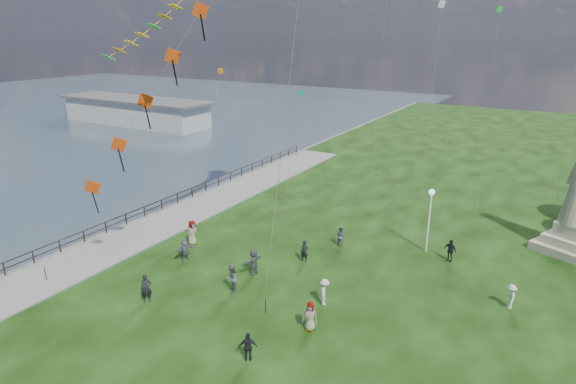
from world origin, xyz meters
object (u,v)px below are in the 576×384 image
Objects in this scene: person_2 at (324,292)px; person_6 at (305,251)px; person_10 at (192,233)px; person_11 at (253,262)px; lamppost at (430,207)px; person_7 at (341,236)px; person_0 at (146,288)px; pier_pavilion at (135,111)px; person_3 at (248,347)px; person_1 at (232,279)px; person_9 at (450,250)px; person_4 at (310,316)px; person_5 at (185,249)px; person_8 at (511,297)px.

person_2 reaches higher than person_6.
person_10 is 1.08× the size of person_11.
lamppost reaches higher than person_7.
person_0 is 6.89m from person_11.
person_3 is (54.00, -42.80, -1.09)m from pier_pavilion.
person_1 is 9.89m from person_7.
person_11 reaches higher than person_9.
person_4 is 0.87× the size of person_10.
person_5 reaches higher than person_3.
person_1 is at bearing -126.46° from lamppost.
person_5 is at bearing -129.86° from person_9.
person_3 is at bearing -127.57° from person_4.
person_1 is 7.71m from person_10.
person_10 is (-9.47, -5.46, 0.20)m from person_7.
person_1 is at bearing 95.57° from person_7.
lamppost is 3.22m from person_9.
person_8 is at bearing -162.74° from person_3.
person_1 is (3.61, 3.40, 0.02)m from person_0.
person_7 is at bearing -148.45° from person_9.
person_6 is at bearing -139.05° from lamppost.
person_0 is at bearing -21.56° from person_11.
person_3 is (-0.89, -6.34, -0.05)m from person_2.
pier_pavilion is at bearing -6.17° from person_7.
person_0 is (45.85, -41.49, -0.96)m from pier_pavilion.
person_6 is (5.46, 9.19, -0.09)m from person_0.
pier_pavilion is at bearing 127.90° from person_4.
pier_pavilion reaches higher than person_0.
person_1 is at bearing -113.41° from person_9.
person_3 is 3.92m from person_4.
lamppost is at bearing -143.15° from person_8.
person_7 is 1.03× the size of person_8.
person_2 is at bearing -19.62° from person_0.
person_2 is 1.00× the size of person_9.
person_5 is 2.50m from person_10.
pier_pavilion is 60.64m from person_6.
person_6 is 3.82m from person_7.
person_11 is (-14.91, -4.10, 0.15)m from person_8.
person_8 is 0.83× the size of person_11.
person_4 is (1.39, 3.66, 0.09)m from person_3.
person_4 is 13.50m from person_10.
person_3 is at bearing -103.94° from lamppost.
person_3 is 14.14m from person_10.
person_9 is (4.94, 9.38, -0.00)m from person_2.
person_11 is (-2.01, -3.22, 0.10)m from person_6.
pier_pavilion is 16.81× the size of person_1.
lamppost reaches higher than person_11.
lamppost is at bearing -179.96° from person_9.
person_10 is (-11.14, 8.72, 0.21)m from person_3.
person_7 is at bearing -117.40° from person_8.
person_3 is (8.15, -1.31, -0.13)m from person_0.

